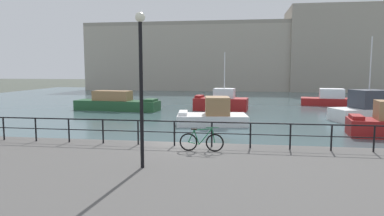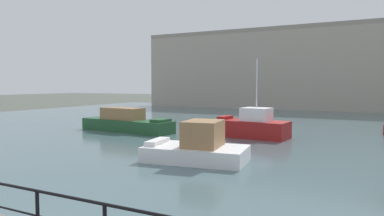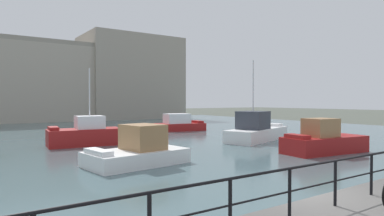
# 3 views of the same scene
# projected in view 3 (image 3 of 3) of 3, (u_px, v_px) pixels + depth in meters

# --- Properties ---
(water_basin) EXTENTS (80.00, 60.00, 0.01)m
(water_basin) POSITION_uv_depth(u_px,v_px,m) (54.00, 135.00, 33.56)
(water_basin) COLOR #476066
(water_basin) RESTS_ON ground_plane
(harbor_building) EXTENTS (57.49, 12.73, 15.73)m
(harbor_building) POSITION_uv_depth(u_px,v_px,m) (57.00, 82.00, 58.30)
(harbor_building) COLOR #A89E8E
(harbor_building) RESTS_ON ground_plane
(moored_white_yacht) EXTENTS (5.58, 3.52, 2.14)m
(moored_white_yacht) POSITION_uv_depth(u_px,v_px,m) (138.00, 151.00, 17.97)
(moored_white_yacht) COLOR white
(moored_white_yacht) RESTS_ON water_basin
(moored_blue_motorboat) EXTENTS (5.61, 2.86, 5.92)m
(moored_blue_motorboat) POSITION_uv_depth(u_px,v_px,m) (86.00, 134.00, 25.74)
(moored_blue_motorboat) COLOR maroon
(moored_blue_motorboat) RESTS_ON water_basin
(moored_harbor_tender) EXTENTS (6.85, 3.49, 1.95)m
(moored_harbor_tender) POSITION_uv_depth(u_px,v_px,m) (177.00, 124.00, 38.28)
(moored_harbor_tender) COLOR maroon
(moored_harbor_tender) RESTS_ON water_basin
(moored_small_launch) EXTENTS (6.13, 2.91, 2.28)m
(moored_small_launch) POSITION_uv_depth(u_px,v_px,m) (324.00, 141.00, 21.97)
(moored_small_launch) COLOR maroon
(moored_small_launch) RESTS_ON water_basin
(moored_green_narrowboat) EXTENTS (8.14, 4.97, 6.84)m
(moored_green_narrowboat) POSITION_uv_depth(u_px,v_px,m) (257.00, 130.00, 28.79)
(moored_green_narrowboat) COLOR white
(moored_green_narrowboat) RESTS_ON water_basin
(quay_railing) EXTENTS (22.45, 0.07, 1.08)m
(quay_railing) POSITION_uv_depth(u_px,v_px,m) (335.00, 174.00, 7.75)
(quay_railing) COLOR black
(quay_railing) RESTS_ON quay_promenade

